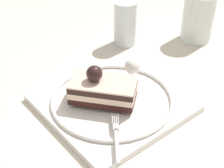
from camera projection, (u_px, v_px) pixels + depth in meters
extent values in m
plane|color=silver|center=(127.00, 103.00, 0.64)|extent=(2.40, 2.40, 0.00)
cube|color=white|center=(112.00, 103.00, 0.63)|extent=(0.28, 0.28, 0.01)
torus|color=white|center=(112.00, 99.00, 0.62)|extent=(0.26, 0.26, 0.01)
cube|color=#3A1916|center=(103.00, 96.00, 0.61)|extent=(0.13, 0.13, 0.01)
cube|color=#FCDDC3|center=(103.00, 91.00, 0.60)|extent=(0.13, 0.13, 0.01)
cube|color=#311D1A|center=(103.00, 85.00, 0.60)|extent=(0.13, 0.13, 0.01)
cube|color=#F6D9C2|center=(103.00, 82.00, 0.59)|extent=(0.13, 0.13, 0.00)
sphere|color=black|center=(94.00, 74.00, 0.59)|extent=(0.03, 0.03, 0.03)
ellipsoid|color=white|center=(132.00, 66.00, 0.67)|extent=(0.03, 0.03, 0.03)
cube|color=silver|center=(117.00, 146.00, 0.51)|extent=(0.04, 0.07, 0.00)
cube|color=silver|center=(116.00, 127.00, 0.55)|extent=(0.02, 0.02, 0.00)
cube|color=silver|center=(118.00, 119.00, 0.56)|extent=(0.01, 0.02, 0.00)
cube|color=silver|center=(116.00, 119.00, 0.56)|extent=(0.01, 0.02, 0.00)
cube|color=silver|center=(114.00, 119.00, 0.56)|extent=(0.01, 0.02, 0.00)
cube|color=silver|center=(112.00, 119.00, 0.56)|extent=(0.01, 0.02, 0.00)
cylinder|color=silver|center=(125.00, 23.00, 0.80)|extent=(0.06, 0.06, 0.11)
cylinder|color=silver|center=(125.00, 28.00, 0.81)|extent=(0.05, 0.05, 0.08)
cylinder|color=white|center=(198.00, 18.00, 0.81)|extent=(0.08, 0.08, 0.12)
cylinder|color=silver|center=(197.00, 25.00, 0.83)|extent=(0.07, 0.07, 0.07)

